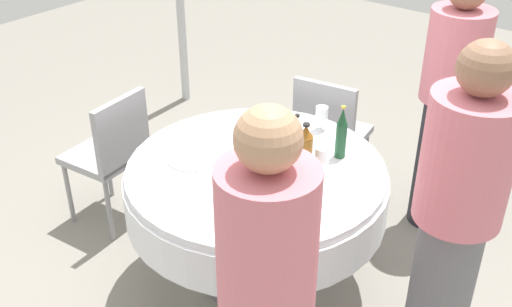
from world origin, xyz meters
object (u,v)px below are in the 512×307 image
object	(u,v)px
wine_glass_rear	(239,133)
dining_table	(256,191)
person_far	(448,103)
wine_glass_near	(281,185)
bottle_dark_green_west	(262,164)
wine_glass_east	(321,156)
chair_rear	(112,149)
bottle_dark_green_far	(341,134)
person_right	(266,301)
plate_north	(266,130)
bottle_brown_near	(296,145)
plate_east	(192,158)
bottle_brown_right	(247,180)
person_west	(453,229)
chair_south	(329,129)
wine_glass_inner	(253,148)
wine_glass_south	(322,114)
bottle_amber_inner	(305,154)

from	to	relation	value
wine_glass_rear	dining_table	bearing A→B (deg)	-22.92
person_far	wine_glass_near	bearing A→B (deg)	-75.32
dining_table	bottle_dark_green_west	size ratio (longest dim) A/B	4.92
wine_glass_east	chair_rear	size ratio (longest dim) A/B	0.16
bottle_dark_green_far	chair_rear	xyz separation A→B (m)	(-1.28, -0.44, -0.35)
bottle_dark_green_west	bottle_dark_green_far	xyz separation A→B (m)	(0.14, 0.46, 0.01)
person_right	chair_rear	bearing A→B (deg)	-62.36
dining_table	plate_north	world-z (taller)	plate_north
bottle_brown_near	person_right	world-z (taller)	person_right
plate_east	chair_rear	size ratio (longest dim) A/B	0.29
bottle_brown_right	person_west	bearing A→B (deg)	16.70
bottle_dark_green_west	bottle_brown_near	distance (m)	0.22
bottle_dark_green_far	chair_south	world-z (taller)	bottle_dark_green_far
plate_north	person_right	world-z (taller)	person_right
wine_glass_rear	person_west	bearing A→B (deg)	-5.06
bottle_dark_green_far	chair_rear	distance (m)	1.40
bottle_dark_green_far	wine_glass_inner	world-z (taller)	bottle_dark_green_far
bottle_dark_green_far	wine_glass_south	distance (m)	0.30
plate_north	plate_east	bearing A→B (deg)	-103.97
dining_table	person_right	xyz separation A→B (m)	(0.66, -0.77, 0.23)
person_west	chair_rear	size ratio (longest dim) A/B	1.89
person_right	wine_glass_rear	bearing A→B (deg)	-86.15
bottle_dark_green_west	wine_glass_rear	size ratio (longest dim) A/B	1.78
bottle_amber_inner	wine_glass_inner	bearing A→B (deg)	-170.48
bottle_brown_right	bottle_brown_near	size ratio (longest dim) A/B	0.97
bottle_dark_green_far	plate_north	distance (m)	0.47
bottle_dark_green_west	wine_glass_near	size ratio (longest dim) A/B	1.94
wine_glass_inner	chair_south	distance (m)	0.97
person_right	chair_south	world-z (taller)	person_right
plate_east	chair_rear	world-z (taller)	chair_rear
wine_glass_near	wine_glass_rear	xyz separation A→B (m)	(-0.44, 0.25, 0.00)
bottle_dark_green_west	chair_rear	size ratio (longest dim) A/B	0.31
dining_table	bottle_amber_inner	bearing A→B (deg)	10.05
dining_table	chair_south	bearing A→B (deg)	98.26
bottle_brown_right	chair_rear	world-z (taller)	bottle_brown_right
person_right	plate_east	bearing A→B (deg)	-73.58
bottle_dark_green_west	wine_glass_south	distance (m)	0.66
bottle_brown_near	wine_glass_near	size ratio (longest dim) A/B	2.21
bottle_amber_inner	wine_glass_east	size ratio (longest dim) A/B	2.17
bottle_amber_inner	bottle_brown_near	bearing A→B (deg)	149.99
wine_glass_near	person_far	world-z (taller)	person_far
bottle_brown_near	person_right	size ratio (longest dim) A/B	0.19
wine_glass_east	plate_east	xyz separation A→B (m)	(-0.58, -0.29, -0.09)
dining_table	bottle_brown_near	world-z (taller)	bottle_brown_near
bottle_brown_right	chair_rear	bearing A→B (deg)	170.86
bottle_dark_green_west	wine_glass_near	world-z (taller)	bottle_dark_green_west
person_far	chair_south	world-z (taller)	person_far
bottle_dark_green_far	chair_rear	world-z (taller)	bottle_dark_green_far
bottle_brown_right	bottle_brown_near	xyz separation A→B (m)	(-0.00, 0.38, 0.00)
wine_glass_rear	person_far	distance (m)	1.24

